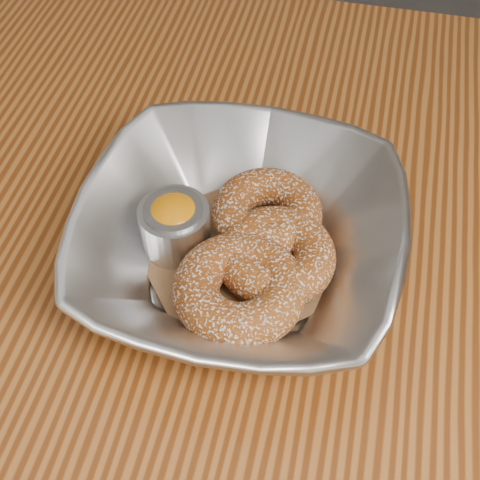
% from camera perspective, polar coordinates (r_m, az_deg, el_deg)
% --- Properties ---
extents(table, '(1.20, 0.80, 0.75)m').
position_cam_1_polar(table, '(0.62, -2.09, -7.56)').
color(table, brown).
rests_on(table, ground_plane).
extents(serving_bowl, '(0.25, 0.25, 0.06)m').
position_cam_1_polar(serving_bowl, '(0.51, 0.00, 0.05)').
color(serving_bowl, '#B7BABF').
rests_on(serving_bowl, table).
extents(parchment, '(0.20, 0.20, 0.00)m').
position_cam_1_polar(parchment, '(0.53, 0.00, -1.42)').
color(parchment, brown).
rests_on(parchment, table).
extents(donut_back, '(0.10, 0.10, 0.03)m').
position_cam_1_polar(donut_back, '(0.54, 2.33, 2.35)').
color(donut_back, '#924515').
rests_on(donut_back, parchment).
extents(donut_front, '(0.12, 0.12, 0.03)m').
position_cam_1_polar(donut_front, '(0.49, -0.05, -4.22)').
color(donut_front, '#924515').
rests_on(donut_front, parchment).
extents(donut_extra, '(0.11, 0.11, 0.03)m').
position_cam_1_polar(donut_extra, '(0.51, 3.07, -1.38)').
color(donut_extra, '#924515').
rests_on(donut_extra, parchment).
extents(ramekin, '(0.06, 0.06, 0.05)m').
position_cam_1_polar(ramekin, '(0.52, -5.58, 1.34)').
color(ramekin, '#B7BABF').
rests_on(ramekin, table).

